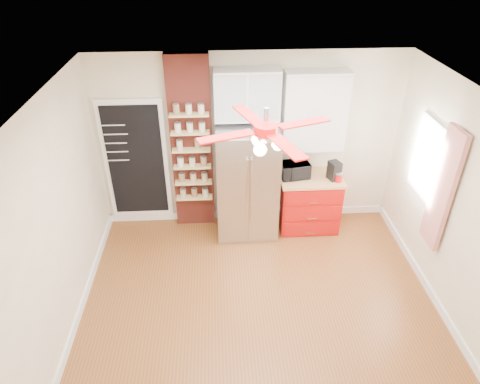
{
  "coord_description": "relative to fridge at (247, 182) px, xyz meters",
  "views": [
    {
      "loc": [
        -0.48,
        -3.81,
        4.11
      ],
      "look_at": [
        -0.2,
        0.9,
        1.16
      ],
      "focal_mm": 32.0,
      "sensor_mm": 36.0,
      "label": 1
    }
  ],
  "objects": [
    {
      "name": "floor",
      "position": [
        0.05,
        -1.63,
        -0.88
      ],
      "size": [
        4.5,
        4.5,
        0.0
      ],
      "primitive_type": "plane",
      "color": "brown",
      "rests_on": "ground"
    },
    {
      "name": "ceiling",
      "position": [
        0.05,
        -1.63,
        1.83
      ],
      "size": [
        4.5,
        4.5,
        0.0
      ],
      "primitive_type": "plane",
      "color": "white",
      "rests_on": "wall_back"
    },
    {
      "name": "wall_back",
      "position": [
        0.05,
        0.37,
        0.48
      ],
      "size": [
        4.5,
        0.02,
        2.7
      ],
      "primitive_type": "cube",
      "color": "beige",
      "rests_on": "floor"
    },
    {
      "name": "wall_left",
      "position": [
        -2.2,
        -1.63,
        0.48
      ],
      "size": [
        0.02,
        4.0,
        2.7
      ],
      "primitive_type": "cube",
      "color": "beige",
      "rests_on": "floor"
    },
    {
      "name": "wall_right",
      "position": [
        2.3,
        -1.63,
        0.48
      ],
      "size": [
        0.02,
        4.0,
        2.7
      ],
      "primitive_type": "cube",
      "color": "beige",
      "rests_on": "floor"
    },
    {
      "name": "chalkboard",
      "position": [
        -1.65,
        0.33,
        0.23
      ],
      "size": [
        0.95,
        0.05,
        1.95
      ],
      "color": "white",
      "rests_on": "wall_back"
    },
    {
      "name": "brick_pillar",
      "position": [
        -0.8,
        0.29,
        0.48
      ],
      "size": [
        0.6,
        0.16,
        2.7
      ],
      "primitive_type": "cube",
      "color": "maroon",
      "rests_on": "floor"
    },
    {
      "name": "fridge",
      "position": [
        0.0,
        0.0,
        0.0
      ],
      "size": [
        0.9,
        0.7,
        1.75
      ],
      "primitive_type": "cube",
      "color": "#A9A9AE",
      "rests_on": "floor"
    },
    {
      "name": "upper_glass_cabinet",
      "position": [
        0.0,
        0.2,
        1.27
      ],
      "size": [
        0.9,
        0.35,
        0.7
      ],
      "primitive_type": "cube",
      "color": "white",
      "rests_on": "wall_back"
    },
    {
      "name": "red_cabinet",
      "position": [
        0.97,
        0.05,
        -0.42
      ],
      "size": [
        0.94,
        0.64,
        0.9
      ],
      "color": "#B00F0C",
      "rests_on": "floor"
    },
    {
      "name": "upper_shelf_unit",
      "position": [
        0.97,
        0.22,
        1.0
      ],
      "size": [
        0.9,
        0.3,
        1.15
      ],
      "primitive_type": "cube",
      "color": "white",
      "rests_on": "wall_back"
    },
    {
      "name": "window",
      "position": [
        2.28,
        -0.73,
        0.68
      ],
      "size": [
        0.04,
        0.75,
        1.05
      ],
      "primitive_type": "cube",
      "color": "white",
      "rests_on": "wall_right"
    },
    {
      "name": "curtain",
      "position": [
        2.23,
        -1.28,
        0.57
      ],
      "size": [
        0.06,
        0.4,
        1.55
      ],
      "primitive_type": "cube",
      "color": "red",
      "rests_on": "wall_right"
    },
    {
      "name": "ceiling_fan",
      "position": [
        0.05,
        -1.63,
        1.55
      ],
      "size": [
        1.4,
        1.4,
        0.44
      ],
      "color": "silver",
      "rests_on": "ceiling"
    },
    {
      "name": "toaster_oven",
      "position": [
        0.71,
        0.07,
        0.14
      ],
      "size": [
        0.47,
        0.36,
        0.24
      ],
      "primitive_type": "imported",
      "rotation": [
        0.0,
        0.0,
        0.18
      ],
      "color": "black",
      "rests_on": "red_cabinet"
    },
    {
      "name": "coffee_maker",
      "position": [
        1.29,
        -0.03,
        0.17
      ],
      "size": [
        0.2,
        0.22,
        0.28
      ],
      "primitive_type": "cube",
      "rotation": [
        0.0,
        0.0,
        0.36
      ],
      "color": "black",
      "rests_on": "red_cabinet"
    },
    {
      "name": "canister_left",
      "position": [
        1.34,
        -0.1,
        0.09
      ],
      "size": [
        0.12,
        0.12,
        0.13
      ],
      "primitive_type": "cylinder",
      "rotation": [
        0.0,
        0.0,
        0.05
      ],
      "color": "red",
      "rests_on": "red_cabinet"
    },
    {
      "name": "canister_right",
      "position": [
        1.34,
        0.09,
        0.09
      ],
      "size": [
        0.11,
        0.11,
        0.13
      ],
      "primitive_type": "cylinder",
      "rotation": [
        0.0,
        0.0,
        0.19
      ],
      "color": "red",
      "rests_on": "red_cabinet"
    },
    {
      "name": "pantry_jar_oats",
      "position": [
        -0.96,
        0.13,
        0.57
      ],
      "size": [
        0.12,
        0.12,
        0.14
      ],
      "primitive_type": "cylinder",
      "rotation": [
        0.0,
        0.0,
        0.43
      ],
      "color": "beige",
      "rests_on": "brick_pillar"
    },
    {
      "name": "pantry_jar_beans",
      "position": [
        -0.71,
        0.18,
        0.57
      ],
      "size": [
        0.09,
        0.09,
        0.14
      ],
      "primitive_type": "cylinder",
      "rotation": [
        0.0,
        0.0,
        0.12
      ],
      "color": "olive",
      "rests_on": "brick_pillar"
    }
  ]
}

